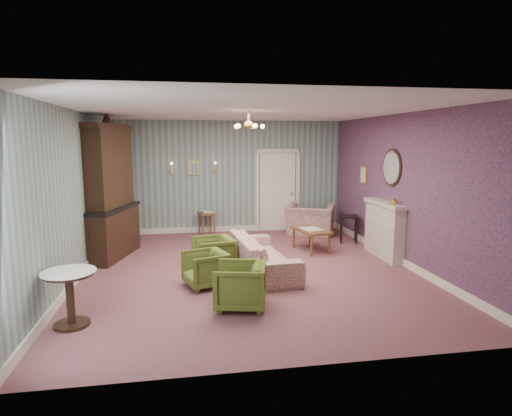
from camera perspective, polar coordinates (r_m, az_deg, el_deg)
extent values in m
plane|color=#814B50|center=(8.00, -0.94, -8.29)|extent=(7.00, 7.00, 0.00)
plane|color=white|center=(7.66, -1.00, 12.92)|extent=(7.00, 7.00, 0.00)
plane|color=slate|center=(11.15, -3.70, 4.19)|extent=(6.00, 0.00, 6.00)
plane|color=slate|center=(4.31, 6.10, -3.39)|extent=(6.00, 0.00, 6.00)
plane|color=slate|center=(7.83, -23.24, 1.47)|extent=(0.00, 7.00, 7.00)
plane|color=slate|center=(8.67, 19.06, 2.36)|extent=(0.00, 7.00, 7.00)
plane|color=#A45271|center=(8.66, 18.97, 2.36)|extent=(0.00, 7.00, 7.00)
imported|color=#505D20|center=(6.16, -2.16, -10.09)|extent=(0.79, 0.83, 0.72)
imported|color=#505D20|center=(7.08, -6.82, -7.88)|extent=(0.76, 0.79, 0.65)
imported|color=#505D20|center=(7.86, -5.72, -5.97)|extent=(0.77, 0.80, 0.70)
imported|color=#913A47|center=(7.79, 0.78, -5.44)|extent=(0.84, 2.27, 0.87)
imported|color=#913A47|center=(10.93, 7.31, -0.91)|extent=(1.39, 1.19, 1.03)
imported|color=gold|center=(8.62, 18.05, 0.93)|extent=(0.15, 0.15, 0.15)
cube|color=maroon|center=(10.78, 7.29, -1.23)|extent=(0.41, 0.28, 0.39)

